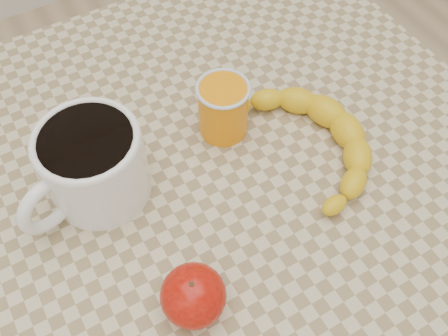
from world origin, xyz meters
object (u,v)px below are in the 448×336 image
table (224,209)px  coffee_mug (91,164)px  apple (193,295)px  banana (310,141)px  orange_juice_glass (223,108)px

table → coffee_mug: 0.21m
apple → banana: size_ratio=0.31×
coffee_mug → banana: coffee_mug is taller
table → apple: bearing=-130.6°
apple → banana: apple is taller
table → coffee_mug: bearing=157.3°
table → banana: size_ratio=2.99×
apple → banana: (0.23, 0.11, -0.01)m
orange_juice_glass → apple: orange_juice_glass is taller
orange_juice_glass → apple: 0.25m
apple → table: bearing=49.4°
coffee_mug → banana: size_ratio=0.70×
table → orange_juice_glass: 0.15m
orange_juice_glass → coffee_mug: bearing=-177.2°
banana → table: bearing=174.8°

